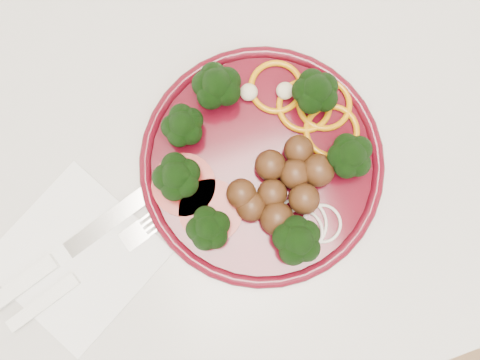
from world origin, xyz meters
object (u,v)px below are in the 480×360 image
object	(u,v)px
fork	(62,289)
plate	(260,164)
napkin	(76,258)
knife	(50,264)

from	to	relation	value
fork	plate	bearing A→B (deg)	-4.75
plate	napkin	distance (m)	0.23
plate	knife	xyz separation A→B (m)	(-0.26, -0.02, -0.01)
napkin	fork	bearing A→B (deg)	-129.66
plate	fork	distance (m)	0.26
napkin	knife	xyz separation A→B (m)	(-0.03, 0.00, 0.01)
napkin	knife	world-z (taller)	knife
plate	fork	size ratio (longest dim) A/B	1.36
plate	fork	world-z (taller)	plate
fork	knife	bearing A→B (deg)	83.00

